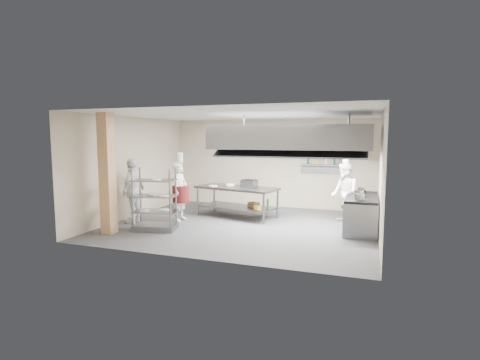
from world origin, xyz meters
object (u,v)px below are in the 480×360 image
(island, at_px, (237,202))
(chef_plating, at_px, (134,191))
(griddle, at_px, (249,184))
(cooking_range, at_px, (361,214))
(pass_rack, at_px, (155,199))
(stockpot, at_px, (359,193))
(chef_head, at_px, (180,191))
(chef_line, at_px, (344,193))

(island, distance_m, chef_plating, 3.03)
(island, bearing_deg, griddle, 18.06)
(cooking_range, xyz_separation_m, griddle, (-3.22, 0.54, 0.60))
(pass_rack, bearing_deg, stockpot, 5.41)
(chef_head, bearing_deg, chef_line, -77.26)
(island, distance_m, chef_line, 3.16)
(chef_line, distance_m, griddle, 2.75)
(stockpot, bearing_deg, chef_plating, -169.99)
(pass_rack, bearing_deg, chef_line, 14.94)
(griddle, bearing_deg, stockpot, 0.70)
(pass_rack, bearing_deg, cooking_range, 6.57)
(pass_rack, relative_size, chef_head, 0.95)
(chef_plating, bearing_deg, chef_line, 101.33)
(chef_plating, bearing_deg, pass_rack, 55.25)
(chef_line, xyz_separation_m, stockpot, (0.40, -0.77, 0.12))
(pass_rack, distance_m, chef_head, 1.22)
(chef_plating, bearing_deg, island, 117.80)
(chef_line, distance_m, stockpot, 0.87)
(island, height_order, cooking_range, island)
(island, xyz_separation_m, stockpot, (3.53, -0.64, 0.53))
(griddle, height_order, stockpot, griddle)
(cooking_range, bearing_deg, griddle, 170.55)
(griddle, bearing_deg, cooking_range, 3.38)
(pass_rack, height_order, griddle, pass_rack)
(griddle, distance_m, stockpot, 3.22)
(pass_rack, height_order, chef_plating, chef_plating)
(chef_head, height_order, chef_line, chef_line)
(island, height_order, griddle, griddle)
(chef_head, height_order, stockpot, chef_head)
(cooking_range, height_order, stockpot, stockpot)
(pass_rack, distance_m, cooking_range, 5.36)
(stockpot, bearing_deg, griddle, 167.87)
(pass_rack, xyz_separation_m, chef_line, (4.58, 2.37, 0.05))
(chef_line, height_order, griddle, chef_line)
(pass_rack, relative_size, griddle, 3.71)
(chef_head, bearing_deg, cooking_range, -85.60)
(cooking_range, bearing_deg, chef_line, 127.41)
(chef_head, xyz_separation_m, stockpot, (4.90, 0.38, 0.14))
(pass_rack, distance_m, chef_line, 5.15)
(cooking_range, distance_m, chef_line, 0.90)
(pass_rack, distance_m, stockpot, 5.23)
(island, bearing_deg, stockpot, 2.38)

